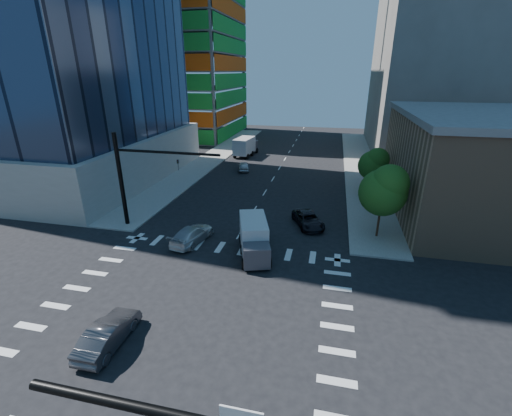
# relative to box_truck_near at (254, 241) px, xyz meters

# --- Properties ---
(ground) EXTENTS (160.00, 160.00, 0.00)m
(ground) POSITION_rel_box_truck_near_xyz_m (-2.21, -8.38, -1.26)
(ground) COLOR black
(ground) RESTS_ON ground
(road_markings) EXTENTS (20.00, 20.00, 0.01)m
(road_markings) POSITION_rel_box_truck_near_xyz_m (-2.21, -8.38, -1.26)
(road_markings) COLOR silver
(road_markings) RESTS_ON ground
(sidewalk_ne) EXTENTS (5.00, 60.00, 0.15)m
(sidewalk_ne) POSITION_rel_box_truck_near_xyz_m (10.29, 31.62, -1.19)
(sidewalk_ne) COLOR gray
(sidewalk_ne) RESTS_ON ground
(sidewalk_nw) EXTENTS (5.00, 60.00, 0.15)m
(sidewalk_nw) POSITION_rel_box_truck_near_xyz_m (-14.71, 31.62, -1.19)
(sidewalk_nw) COLOR gray
(sidewalk_nw) RESTS_ON ground
(construction_building) EXTENTS (25.16, 34.50, 70.60)m
(construction_building) POSITION_rel_box_truck_near_xyz_m (-29.63, 53.54, 23.35)
(construction_building) COLOR slate
(construction_building) RESTS_ON ground
(commercial_building) EXTENTS (20.50, 22.50, 10.60)m
(commercial_building) POSITION_rel_box_truck_near_xyz_m (22.79, 13.62, 4.05)
(commercial_building) COLOR #977558
(commercial_building) RESTS_ON ground
(bg_building_ne) EXTENTS (24.00, 30.00, 28.00)m
(bg_building_ne) POSITION_rel_box_truck_near_xyz_m (24.79, 46.62, 12.74)
(bg_building_ne) COLOR slate
(bg_building_ne) RESTS_ON ground
(signal_mast_nw) EXTENTS (10.20, 0.40, 9.00)m
(signal_mast_nw) POSITION_rel_box_truck_near_xyz_m (-12.21, 3.12, 4.23)
(signal_mast_nw) COLOR black
(signal_mast_nw) RESTS_ON sidewalk_nw
(tree_south) EXTENTS (4.16, 4.16, 6.82)m
(tree_south) POSITION_rel_box_truck_near_xyz_m (10.42, 5.52, 3.43)
(tree_south) COLOR #382316
(tree_south) RESTS_ON sidewalk_ne
(tree_north) EXTENTS (3.54, 3.52, 5.78)m
(tree_north) POSITION_rel_box_truck_near_xyz_m (10.72, 17.52, 2.73)
(tree_north) COLOR #382316
(tree_north) RESTS_ON sidewalk_ne
(car_nb_far) EXTENTS (3.92, 5.26, 1.33)m
(car_nb_far) POSITION_rel_box_truck_near_xyz_m (3.91, 6.75, -0.60)
(car_nb_far) COLOR black
(car_nb_far) RESTS_ON ground
(car_sb_near) EXTENTS (2.97, 5.39, 1.48)m
(car_sb_near) POSITION_rel_box_truck_near_xyz_m (-5.94, 1.06, -0.52)
(car_sb_near) COLOR silver
(car_sb_near) RESTS_ON ground
(car_sb_mid) EXTENTS (2.61, 4.29, 1.37)m
(car_sb_mid) POSITION_rel_box_truck_near_xyz_m (-7.38, 25.00, -0.58)
(car_sb_mid) COLOR silver
(car_sb_mid) RESTS_ON ground
(car_sb_cross) EXTENTS (1.62, 4.50, 1.48)m
(car_sb_cross) POSITION_rel_box_truck_near_xyz_m (-5.68, -11.58, -0.52)
(car_sb_cross) COLOR #444348
(car_sb_cross) RESTS_ON ground
(box_truck_near) EXTENTS (3.85, 5.88, 2.85)m
(box_truck_near) POSITION_rel_box_truck_near_xyz_m (0.00, 0.00, 0.00)
(box_truck_near) COLOR black
(box_truck_near) RESTS_ON ground
(box_truck_far) EXTENTS (3.36, 6.56, 3.31)m
(box_truck_far) POSITION_rel_box_truck_near_xyz_m (-9.46, 34.95, 0.20)
(box_truck_far) COLOR black
(box_truck_far) RESTS_ON ground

